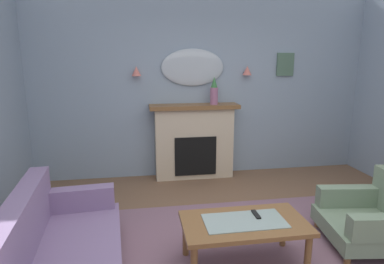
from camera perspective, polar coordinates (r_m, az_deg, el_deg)
wall_back at (r=5.18m, az=1.95°, el=8.24°), size 6.24×0.10×2.87m
patterned_rug at (r=3.34m, az=10.49°, el=-20.80°), size 3.20×2.40×0.01m
fireplace at (r=5.07m, az=0.38°, el=-1.77°), size 1.36×0.36×1.16m
mantel_vase_left at (r=4.96m, az=3.89°, el=7.06°), size 0.12×0.12×0.42m
wall_mirror at (r=5.05m, az=0.13°, el=11.25°), size 0.96×0.06×0.56m
wall_sconce_left at (r=4.94m, az=-9.73°, el=10.46°), size 0.14×0.14×0.14m
wall_sconce_right at (r=5.21m, az=9.64°, el=10.57°), size 0.14×0.14×0.14m
framed_picture at (r=5.51m, az=16.02°, el=11.31°), size 0.28×0.03×0.36m
coffee_table at (r=3.03m, az=9.13°, el=-16.11°), size 1.10×0.60×0.45m
tv_remote at (r=3.11m, az=11.14°, el=-14.02°), size 0.04×0.16×0.02m
floral_couch at (r=3.05m, az=-22.93°, el=-18.23°), size 0.99×1.77×0.76m
armchair_in_corner at (r=3.82m, az=29.58°, el=-12.70°), size 0.92×0.91×0.71m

